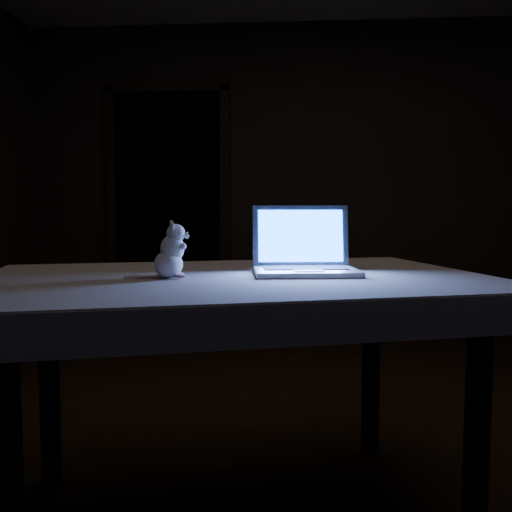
# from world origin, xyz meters

# --- Properties ---
(floor) EXTENTS (5.00, 5.00, 0.00)m
(floor) POSITION_xyz_m (0.00, 0.00, 0.00)
(floor) COLOR black
(floor) RESTS_ON ground
(back_wall) EXTENTS (4.50, 0.04, 2.60)m
(back_wall) POSITION_xyz_m (0.00, 2.50, 1.30)
(back_wall) COLOR black
(back_wall) RESTS_ON ground
(doorway) EXTENTS (1.06, 0.36, 2.13)m
(doorway) POSITION_xyz_m (-1.10, 2.50, 1.06)
(doorway) COLOR black
(doorway) RESTS_ON back_wall
(table) EXTENTS (1.80, 1.43, 0.84)m
(table) POSITION_xyz_m (-0.20, -0.37, 0.42)
(table) COLOR black
(table) RESTS_ON floor
(tablecloth) EXTENTS (1.94, 1.57, 0.11)m
(tablecloth) POSITION_xyz_m (-0.22, -0.36, 0.80)
(tablecloth) COLOR #BFB2A0
(tablecloth) RESTS_ON table
(laptop) EXTENTS (0.39, 0.36, 0.24)m
(laptop) POSITION_xyz_m (0.04, -0.32, 0.97)
(laptop) COLOR #B1B1B5
(laptop) RESTS_ON tablecloth
(plush_mouse) EXTENTS (0.17, 0.17, 0.19)m
(plush_mouse) POSITION_xyz_m (-0.41, -0.46, 0.95)
(plush_mouse) COLOR white
(plush_mouse) RESTS_ON tablecloth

